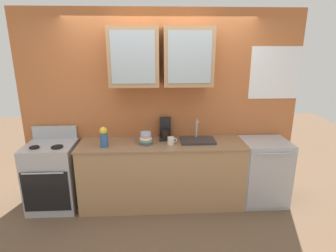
{
  "coord_description": "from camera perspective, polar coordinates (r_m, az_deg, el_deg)",
  "views": [
    {
      "loc": [
        -0.1,
        -3.47,
        2.17
      ],
      "look_at": [
        0.08,
        0.0,
        1.13
      ],
      "focal_mm": 29.8,
      "sensor_mm": 36.0,
      "label": 1
    }
  ],
  "objects": [
    {
      "name": "ground_plane",
      "position": [
        4.1,
        -1.17,
        -15.4
      ],
      "size": [
        10.0,
        10.0,
        0.0
      ],
      "primitive_type": "plane",
      "color": "brown"
    },
    {
      "name": "coffee_maker",
      "position": [
        3.84,
        -0.55,
        -1.01
      ],
      "size": [
        0.17,
        0.2,
        0.29
      ],
      "color": "black",
      "rests_on": "counter"
    },
    {
      "name": "sink_faucet",
      "position": [
        3.77,
        6.07,
        -2.84
      ],
      "size": [
        0.46,
        0.3,
        0.28
      ],
      "color": "#2D2D30",
      "rests_on": "counter"
    },
    {
      "name": "stove_range",
      "position": [
        4.11,
        -22.48,
        -9.41
      ],
      "size": [
        0.63,
        0.6,
        1.08
      ],
      "color": "#ADAFB5",
      "rests_on": "ground_plane"
    },
    {
      "name": "cup_near_sink",
      "position": [
        3.64,
        0.64,
        -3.01
      ],
      "size": [
        0.13,
        0.09,
        0.1
      ],
      "color": "silver",
      "rests_on": "counter"
    },
    {
      "name": "dishwasher",
      "position": [
        4.16,
        18.85,
        -8.81
      ],
      "size": [
        0.63,
        0.59,
        0.9
      ],
      "color": "#ADAFB5",
      "rests_on": "ground_plane"
    },
    {
      "name": "bowl_stack",
      "position": [
        3.65,
        -4.58,
        -2.61
      ],
      "size": [
        0.18,
        0.18,
        0.16
      ],
      "color": "#4C4C54",
      "rests_on": "counter"
    },
    {
      "name": "counter",
      "position": [
        3.88,
        -1.21,
        -9.74
      ],
      "size": [
        2.21,
        0.6,
        0.9
      ],
      "color": "#A87F56",
      "rests_on": "ground_plane"
    },
    {
      "name": "back_wall_unit",
      "position": [
        3.82,
        -1.34,
        6.24
      ],
      "size": [
        3.81,
        0.48,
        2.61
      ],
      "color": "#B76638",
      "rests_on": "ground_plane"
    },
    {
      "name": "vase",
      "position": [
        3.62,
        -13.0,
        -2.25
      ],
      "size": [
        0.11,
        0.11,
        0.26
      ],
      "color": "#33598C",
      "rests_on": "counter"
    }
  ]
}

